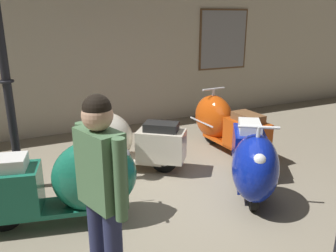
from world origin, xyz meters
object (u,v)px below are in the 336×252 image
Objects in this scene: scooter_3 at (223,123)px; scooter_1 at (122,140)px; scooter_2 at (253,161)px; lamppost at (6,80)px; visitor_1 at (102,187)px; scooter_0 at (68,182)px.

scooter_1 is at bearing 88.22° from scooter_3.
scooter_1 is 2.02m from scooter_2.
lamppost is 2.53m from visitor_1.
scooter_0 is at bearing -66.19° from scooter_2.
visitor_1 is at bearing 127.78° from scooter_3.
scooter_0 reaches higher than scooter_3.
scooter_0 is 1.10× the size of scooter_2.
scooter_3 is 0.62× the size of lamppost.
visitor_1 reaches higher than scooter_3.
lamppost reaches higher than scooter_0.
lamppost is 1.62× the size of visitor_1.
scooter_0 reaches higher than scooter_2.
scooter_3 is at bearing 1.46° from lamppost.
visitor_1 is at bearing -76.69° from lamppost.
visitor_1 reaches higher than scooter_1.
scooter_0 is at bearing 75.65° from visitor_1.
scooter_1 is 0.57× the size of lamppost.
visitor_1 reaches higher than scooter_0.
lamppost reaches higher than visitor_1.
scooter_2 is at bearing 167.03° from scooter_1.
visitor_1 is at bearing 106.82° from scooter_1.
lamppost is (-2.78, 1.54, 1.04)m from scooter_2.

